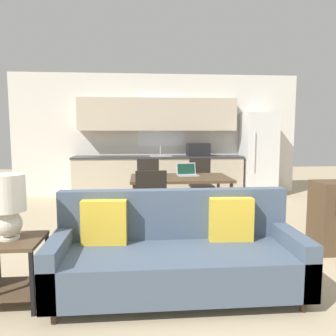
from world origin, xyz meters
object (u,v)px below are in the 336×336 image
Objects in this scene: table_lamp at (8,202)px; dining_chair_far_left at (148,183)px; dining_chair_near_left at (151,201)px; laptop at (187,172)px; couch at (176,255)px; refrigerator at (258,155)px; side_table at (13,260)px; dining_table at (180,181)px; dining_chair_far_right at (201,181)px.

table_lamp reaches higher than dining_chair_far_left.
laptop is at bearing -125.83° from dining_chair_near_left.
laptop is (0.62, -0.61, 0.26)m from dining_chair_far_left.
dining_chair_far_left is at bearing 128.65° from laptop.
couch is 3.05m from dining_chair_far_left.
refrigerator is 0.86× the size of couch.
side_table is 1.96m from dining_chair_near_left.
dining_chair_near_left is at bearing -130.16° from laptop.
dining_table is 0.93m from dining_chair_far_left.
laptop is (-0.36, -0.69, 0.26)m from dining_chair_far_right.
dining_chair_far_left is 1.57m from dining_chair_near_left.
dining_chair_far_left is at bearing 68.54° from table_lamp.
dining_table is 1.65× the size of dining_chair_far_left.
dining_chair_far_left is (1.19, 3.11, 0.14)m from side_table.
side_table is (-3.66, -4.33, -0.55)m from refrigerator.
couch reaches higher than dining_table.
dining_chair_near_left is at bearing 97.10° from couch.
dining_table reaches higher than side_table.
dining_chair_near_left is at bearing -131.64° from refrigerator.
table_lamp is 3.34m from dining_chair_far_left.
side_table is at bearing -130.24° from refrigerator.
side_table is 0.49m from table_lamp.
couch is 3.97× the size of table_lamp.
dining_chair_far_left and dining_chair_far_right have the same top height.
couch is 1.49m from table_lamp.
laptop is at bearing -117.45° from dining_chair_far_right.
refrigerator is 5.70m from side_table.
dining_chair_near_left is at bearing 51.52° from table_lamp.
table_lamp is at bearing -133.58° from laptop.
dining_chair_far_right is at bearing -123.57° from dining_chair_near_left.
dining_chair_near_left is (-0.98, -1.65, 0.00)m from dining_chair_far_right.
couch is at bearing 3.09° from side_table.
table_lamp is at bearing -177.68° from couch.
couch is 2.29× the size of dining_chair_near_left.
laptop is (-1.85, -1.82, -0.15)m from refrigerator.
dining_chair_far_right is at bearing 55.80° from side_table.
couch is 3.91× the size of side_table.
dining_chair_far_right reaches higher than couch.
table_lamp is (-1.71, -2.32, 0.19)m from dining_table.
dining_table is at bearing 53.63° from table_lamp.
dining_chair_far_right reaches higher than laptop.
side_table is 3.87m from dining_chair_far_right.
laptop is (0.44, 2.43, 0.43)m from couch.
side_table is at bearing -176.91° from couch.
couch is 1.49m from dining_chair_near_left.
dining_chair_far_right is (0.80, 3.12, 0.17)m from couch.
dining_chair_far_left is (1.22, 3.10, -0.35)m from table_lamp.
side_table is at bearing -32.63° from table_lamp.
refrigerator is at bearing 45.17° from dining_table.
dining_chair_far_right and dining_chair_near_left have the same top height.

